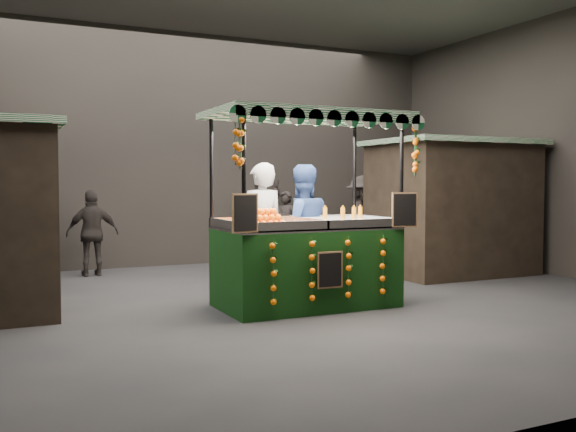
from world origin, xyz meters
name	(u,v)px	position (x,y,z in m)	size (l,w,h in m)	color
ground	(279,305)	(0.00, 0.00, 0.00)	(12.00, 12.00, 0.00)	black
market_hall	(279,70)	(0.00, 0.00, 3.38)	(12.10, 10.10, 5.05)	black
neighbour_stall_right	(451,207)	(4.40, 1.50, 1.31)	(3.00, 2.20, 2.60)	black
juice_stall	(308,247)	(0.31, -0.31, 0.86)	(2.86, 1.68, 2.77)	black
vendor_grey	(261,230)	(0.00, 0.67, 1.04)	(0.77, 0.52, 2.08)	gray
vendor_blue	(301,230)	(0.66, 0.59, 1.03)	(1.10, 0.91, 2.06)	navy
shopper_1	(415,230)	(3.77, 1.80, 0.84)	(1.04, 1.01, 1.69)	black
shopper_2	(93,233)	(-2.02, 4.11, 0.82)	(0.97, 0.41, 1.64)	black
shopper_3	(363,222)	(3.26, 2.92, 0.97)	(1.36, 1.41, 1.93)	#282220
shopper_4	(34,233)	(-3.11, 3.25, 0.92)	(1.07, 0.96, 1.84)	#2C2624
shopper_5	(268,225)	(1.05, 2.79, 0.96)	(0.98, 1.86, 1.92)	black
shopper_6	(285,226)	(2.26, 4.60, 0.80)	(0.64, 0.69, 1.59)	black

